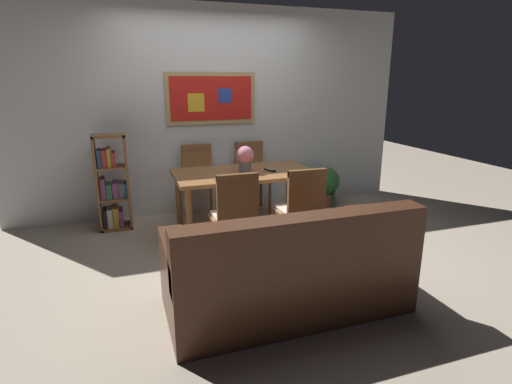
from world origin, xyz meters
The scene contains 12 objects.
ground_plane centered at (0.00, 0.00, 0.00)m, with size 12.00×12.00×0.00m, color tan.
wall_back_with_painting centered at (0.00, 1.50, 1.30)m, with size 5.20×0.14×2.60m.
dining_table centered at (0.08, 0.45, 0.63)m, with size 1.54×0.85×0.72m.
dining_chair_near_left centered at (-0.25, -0.30, 0.54)m, with size 0.40×0.41×0.91m.
dining_chair_far_left centered at (-0.28, 1.25, 0.54)m, with size 0.40×0.41×0.91m.
dining_chair_near_right centered at (0.41, -0.34, 0.54)m, with size 0.40×0.41×0.91m.
dining_chair_far_right centered at (0.42, 1.25, 0.54)m, with size 0.40×0.41×0.91m.
leather_couch centered at (-0.09, -1.17, 0.31)m, with size 1.80×0.84×0.84m.
bookshelf centered at (-1.32, 1.11, 0.50)m, with size 0.36×0.28×1.11m.
potted_ivy centered at (1.46, 1.12, 0.29)m, with size 0.38×0.38×0.57m.
flower_vase centered at (0.08, 0.43, 0.88)m, with size 0.20×0.19×0.29m.
tv_remote centered at (0.36, 0.39, 0.73)m, with size 0.09×0.16×0.02m.
Camera 1 is at (-1.20, -3.69, 1.71)m, focal length 28.29 mm.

